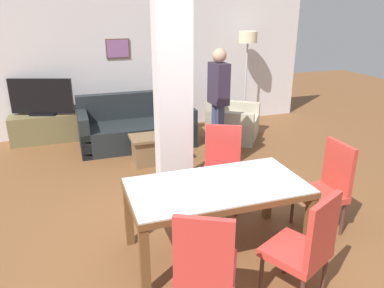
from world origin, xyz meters
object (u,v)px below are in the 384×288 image
object	(u,v)px
bottle	(163,129)
dining_chair_near_right	(306,245)
dining_chair_near_left	(205,263)
standing_person	(218,94)
tv_screen	(41,97)
armchair	(231,124)
dining_table	(217,198)
sofa	(136,128)
floor_lamp	(247,46)
tv_stand	(46,128)
dining_chair_far_right	(222,165)
dining_chair_head_right	(327,184)
coffee_table	(155,149)

from	to	relation	value
bottle	dining_chair_near_right	bearing A→B (deg)	-84.28
dining_chair_near_left	standing_person	size ratio (longest dim) A/B	0.58
tv_screen	armchair	bearing A→B (deg)	-176.13
dining_table	sofa	xyz separation A→B (m)	(-0.18, 3.35, -0.30)
floor_lamp	tv_stand	bearing A→B (deg)	178.26
dining_chair_near_left	armchair	distance (m)	4.44
dining_chair_near_right	dining_chair_far_right	world-z (taller)	same
sofa	tv_screen	xyz separation A→B (m)	(-1.54, 0.67, 0.53)
floor_lamp	dining_chair_head_right	bearing A→B (deg)	-103.50
armchair	bottle	world-z (taller)	armchair
dining_chair_far_right	floor_lamp	distance (m)	3.69
dining_chair_near_right	standing_person	distance (m)	3.51
coffee_table	tv_stand	xyz separation A→B (m)	(-1.67, 1.58, 0.03)
tv_stand	standing_person	world-z (taller)	standing_person
sofa	standing_person	size ratio (longest dim) A/B	1.13
dining_chair_near_right	dining_chair_head_right	distance (m)	1.23
sofa	coffee_table	size ratio (longest dim) A/B	2.53
dining_chair_head_right	tv_stand	world-z (taller)	dining_chair_head_right
coffee_table	floor_lamp	bearing A→B (deg)	32.76
dining_chair_near_left	coffee_table	world-z (taller)	dining_chair_near_left
sofa	dining_chair_head_right	bearing A→B (deg)	113.64
coffee_table	standing_person	size ratio (longest dim) A/B	0.45
dining_table	sofa	distance (m)	3.37
armchair	tv_stand	size ratio (longest dim) A/B	1.04
tv_screen	floor_lamp	xyz separation A→B (m)	(3.95, -0.12, 0.77)
dining_chair_near_right	tv_screen	world-z (taller)	tv_screen
dining_table	armchair	xyz separation A→B (m)	(1.58, 3.13, -0.32)
coffee_table	bottle	world-z (taller)	bottle
dining_chair_far_right	tv_stand	distance (m)	3.82
floor_lamp	dining_chair_near_right	bearing A→B (deg)	-110.73
standing_person	dining_chair_head_right	bearing A→B (deg)	179.13
tv_stand	standing_person	xyz separation A→B (m)	(2.78, -1.47, 0.75)
dining_table	sofa	size ratio (longest dim) A/B	0.87
tv_screen	floor_lamp	world-z (taller)	floor_lamp
dining_chair_head_right	dining_chair_near_left	world-z (taller)	same
sofa	bottle	bearing A→B (deg)	106.37
coffee_table	bottle	xyz separation A→B (m)	(0.14, -0.00, 0.32)
dining_chair_head_right	floor_lamp	distance (m)	4.15
coffee_table	standing_person	xyz separation A→B (m)	(1.11, 0.12, 0.78)
tv_screen	dining_chair_far_right	bearing A→B (deg)	143.09
dining_table	dining_chair_head_right	size ratio (longest dim) A/B	1.71
dining_chair_near_left	tv_screen	xyz separation A→B (m)	(-1.29, 4.83, 0.29)
dining_chair_head_right	coffee_table	distance (m)	2.80
floor_lamp	armchair	bearing A→B (deg)	-130.00
sofa	tv_screen	size ratio (longest dim) A/B	1.84
dining_table	floor_lamp	bearing A→B (deg)	60.26
standing_person	bottle	bearing A→B (deg)	90.98
dining_chair_near_right	sofa	xyz separation A→B (m)	(-0.60, 4.22, -0.24)
dining_table	dining_chair_far_right	bearing A→B (deg)	63.85
bottle	tv_screen	bearing A→B (deg)	138.82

